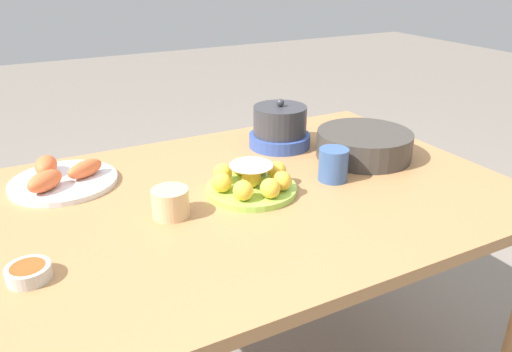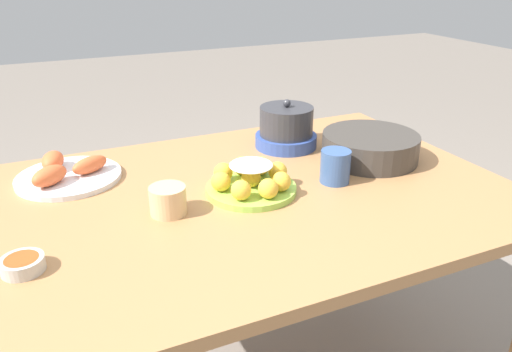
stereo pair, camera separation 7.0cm
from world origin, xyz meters
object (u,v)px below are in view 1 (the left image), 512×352
(sauce_bowl, at_px, (29,272))
(warming_pot, at_px, (280,128))
(dining_table, at_px, (260,220))
(serving_bowl, at_px, (364,143))
(seafood_platter, at_px, (61,178))
(cake_plate, at_px, (252,181))
(cup_far, at_px, (333,165))
(cup_near, at_px, (171,203))

(sauce_bowl, height_order, warming_pot, warming_pot)
(warming_pot, bearing_deg, dining_table, -129.13)
(sauce_bowl, bearing_deg, serving_bowl, 11.81)
(serving_bowl, xyz_separation_m, seafood_platter, (-0.83, 0.21, -0.02))
(cake_plate, distance_m, warming_pot, 0.35)
(sauce_bowl, bearing_deg, cake_plate, 14.42)
(serving_bowl, height_order, warming_pot, warming_pot)
(cake_plate, relative_size, warming_pot, 1.20)
(serving_bowl, bearing_deg, sauce_bowl, -168.19)
(cup_far, bearing_deg, cup_near, 178.76)
(cup_near, bearing_deg, serving_bowl, 7.64)
(cup_far, bearing_deg, seafood_platter, 154.64)
(seafood_platter, relative_size, warming_pot, 1.43)
(seafood_platter, xyz_separation_m, cup_near, (0.20, -0.30, 0.01))
(sauce_bowl, relative_size, cup_near, 0.96)
(dining_table, distance_m, cup_far, 0.24)
(dining_table, relative_size, warming_pot, 6.58)
(seafood_platter, bearing_deg, sauce_bowl, -105.90)
(cup_near, height_order, warming_pot, warming_pot)
(dining_table, bearing_deg, serving_bowl, 7.98)
(cake_plate, relative_size, sauce_bowl, 2.82)
(dining_table, distance_m, sauce_bowl, 0.59)
(dining_table, distance_m, seafood_platter, 0.53)
(sauce_bowl, relative_size, cup_far, 0.93)
(cup_far, xyz_separation_m, warming_pot, (0.01, 0.29, 0.02))
(seafood_platter, bearing_deg, warming_pot, -1.46)
(serving_bowl, relative_size, warming_pot, 1.46)
(cake_plate, bearing_deg, seafood_platter, 147.19)
(dining_table, relative_size, cup_far, 14.35)
(sauce_bowl, relative_size, warming_pot, 0.43)
(sauce_bowl, distance_m, cup_near, 0.34)
(seafood_platter, height_order, warming_pot, warming_pot)
(cake_plate, xyz_separation_m, warming_pot, (0.23, 0.25, 0.03))
(cake_plate, xyz_separation_m, sauce_bowl, (-0.54, -0.14, -0.02))
(seafood_platter, relative_size, cup_near, 3.21)
(cake_plate, xyz_separation_m, serving_bowl, (0.41, 0.06, 0.01))
(dining_table, bearing_deg, cup_far, -11.81)
(serving_bowl, relative_size, cup_near, 3.26)
(serving_bowl, xyz_separation_m, cup_near, (-0.63, -0.08, -0.01))
(cup_far, bearing_deg, serving_bowl, 27.56)
(serving_bowl, height_order, sauce_bowl, serving_bowl)
(cup_near, bearing_deg, sauce_bowl, -160.28)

